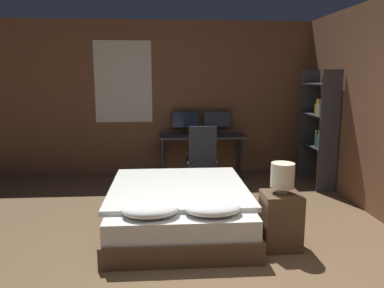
# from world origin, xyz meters

# --- Properties ---
(wall_back) EXTENTS (12.00, 0.08, 2.70)m
(wall_back) POSITION_xyz_m (-0.02, 4.01, 1.35)
(wall_back) COLOR brown
(wall_back) RESTS_ON ground_plane
(bed) EXTENTS (1.59, 1.95, 0.56)m
(bed) POSITION_xyz_m (-0.27, 1.41, 0.24)
(bed) COLOR brown
(bed) RESTS_ON ground_plane
(nightstand) EXTENTS (0.38, 0.36, 0.58)m
(nightstand) POSITION_xyz_m (0.75, 0.83, 0.29)
(nightstand) COLOR brown
(nightstand) RESTS_ON ground_plane
(bedside_lamp) EXTENTS (0.24, 0.24, 0.31)m
(bedside_lamp) POSITION_xyz_m (0.75, 0.83, 0.77)
(bedside_lamp) COLOR gray
(bedside_lamp) RESTS_ON nightstand
(desk) EXTENTS (1.49, 0.60, 0.74)m
(desk) POSITION_xyz_m (0.23, 3.64, 0.65)
(desk) COLOR #38383D
(desk) RESTS_ON ground_plane
(monitor_left) EXTENTS (0.49, 0.16, 0.39)m
(monitor_left) POSITION_xyz_m (-0.06, 3.84, 0.97)
(monitor_left) COLOR black
(monitor_left) RESTS_ON desk
(monitor_right) EXTENTS (0.49, 0.16, 0.39)m
(monitor_right) POSITION_xyz_m (0.51, 3.84, 0.97)
(monitor_right) COLOR black
(monitor_right) RESTS_ON desk
(keyboard) EXTENTS (0.38, 0.13, 0.02)m
(keyboard) POSITION_xyz_m (0.23, 3.45, 0.75)
(keyboard) COLOR black
(keyboard) RESTS_ON desk
(computer_mouse) EXTENTS (0.07, 0.05, 0.04)m
(computer_mouse) POSITION_xyz_m (0.51, 3.45, 0.76)
(computer_mouse) COLOR black
(computer_mouse) RESTS_ON desk
(office_chair) EXTENTS (0.52, 0.52, 1.01)m
(office_chair) POSITION_xyz_m (0.14, 2.92, 0.39)
(office_chair) COLOR black
(office_chair) RESTS_ON ground_plane
(bookshelf) EXTENTS (0.30, 0.85, 1.84)m
(bookshelf) POSITION_xyz_m (2.02, 2.93, 1.02)
(bookshelf) COLOR #333338
(bookshelf) RESTS_ON ground_plane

